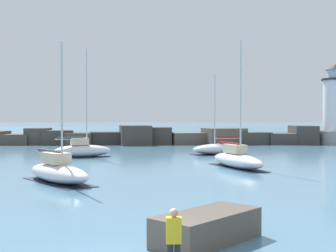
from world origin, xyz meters
The scene contains 8 objects.
open_sea_beyond centered at (0.00, 112.49, 0.00)m, with size 400.00×116.00×0.01m.
breakwater_jetty centered at (1.12, 52.60, 0.99)m, with size 60.40×6.70×2.59m.
lighthouse centered at (25.37, 51.51, 4.62)m, with size 4.67×4.67×10.98m.
sailboat_moored_0 centered at (-4.80, 15.84, 0.63)m, with size 5.34×6.31×7.99m.
sailboat_moored_2 centered at (-5.99, 32.61, 0.69)m, with size 5.63×3.39×10.12m.
sailboat_moored_3 centered at (7.12, 35.24, 0.56)m, with size 5.89×3.90×7.98m.
sailboat_moored_5 centered at (6.81, 23.13, 0.64)m, with size 3.72×7.23×9.25m.
person_on_rocks centered at (1.17, -0.11, 0.89)m, with size 0.36×0.22×1.60m.
Camera 1 is at (0.71, -11.06, 3.76)m, focal length 50.00 mm.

